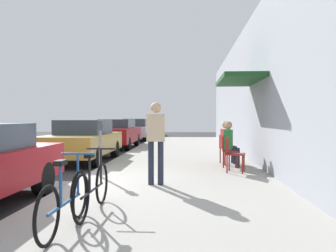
% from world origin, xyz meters
% --- Properties ---
extents(ground_plane, '(60.00, 60.00, 0.00)m').
position_xyz_m(ground_plane, '(0.00, 0.00, 0.00)').
color(ground_plane, '#2D2D30').
extents(sidewalk_slab, '(4.50, 32.00, 0.12)m').
position_xyz_m(sidewalk_slab, '(2.25, 2.00, 0.06)').
color(sidewalk_slab, '#9E9B93').
rests_on(sidewalk_slab, ground_plane).
extents(building_facade, '(1.40, 32.00, 4.76)m').
position_xyz_m(building_facade, '(4.64, 2.01, 2.38)').
color(building_facade, '#999EA8').
rests_on(building_facade, ground_plane).
extents(parked_car_1, '(1.80, 4.40, 1.44)m').
position_xyz_m(parked_car_1, '(-1.10, 4.42, 0.74)').
color(parked_car_1, '#A58433').
rests_on(parked_car_1, ground_plane).
extents(parked_car_2, '(1.80, 4.40, 1.45)m').
position_xyz_m(parked_car_2, '(-1.10, 9.85, 0.76)').
color(parked_car_2, maroon).
rests_on(parked_car_2, ground_plane).
extents(parked_car_3, '(1.80, 4.40, 1.46)m').
position_xyz_m(parked_car_3, '(-1.10, 16.05, 0.75)').
color(parked_car_3, '#B7B7BC').
rests_on(parked_car_3, ground_plane).
extents(parked_car_4, '(1.80, 4.40, 1.40)m').
position_xyz_m(parked_car_4, '(-1.10, 22.33, 0.73)').
color(parked_car_4, black).
rests_on(parked_car_4, ground_plane).
extents(parking_meter, '(0.12, 0.10, 1.32)m').
position_xyz_m(parking_meter, '(0.45, 0.78, 0.89)').
color(parking_meter, slate).
rests_on(parking_meter, sidewalk_slab).
extents(bicycle_0, '(0.46, 1.71, 0.90)m').
position_xyz_m(bicycle_0, '(1.02, -3.01, 0.48)').
color(bicycle_0, black).
rests_on(bicycle_0, sidewalk_slab).
extents(bicycle_1, '(0.46, 1.71, 0.90)m').
position_xyz_m(bicycle_1, '(1.13, -2.23, 0.48)').
color(bicycle_1, black).
rests_on(bicycle_1, sidewalk_slab).
extents(cafe_chair_0, '(0.54, 0.54, 0.87)m').
position_xyz_m(cafe_chair_0, '(3.63, 1.66, 0.62)').
color(cafe_chair_0, maroon).
rests_on(cafe_chair_0, sidewalk_slab).
extents(cafe_chair_1, '(0.53, 0.53, 0.87)m').
position_xyz_m(cafe_chair_1, '(3.63, 2.60, 0.62)').
color(cafe_chair_1, maroon).
rests_on(cafe_chair_1, sidewalk_slab).
extents(seated_patron_1, '(0.49, 0.44, 1.29)m').
position_xyz_m(seated_patron_1, '(3.69, 2.59, 0.82)').
color(seated_patron_1, '#232838').
rests_on(seated_patron_1, sidewalk_slab).
extents(cafe_chair_2, '(0.51, 0.51, 0.87)m').
position_xyz_m(cafe_chair_2, '(3.63, 3.31, 0.62)').
color(cafe_chair_2, maroon).
rests_on(cafe_chair_2, sidewalk_slab).
extents(seated_patron_2, '(0.48, 0.42, 1.29)m').
position_xyz_m(seated_patron_2, '(3.69, 3.32, 0.82)').
color(seated_patron_2, '#232838').
rests_on(seated_patron_2, sidewalk_slab).
extents(pedestrian_standing, '(0.36, 0.22, 1.70)m').
position_xyz_m(pedestrian_standing, '(1.84, -0.10, 1.12)').
color(pedestrian_standing, '#232838').
rests_on(pedestrian_standing, sidewalk_slab).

